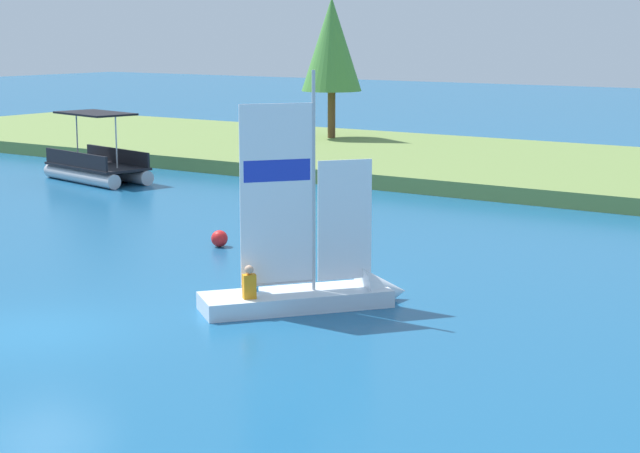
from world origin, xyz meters
name	(u,v)px	position (x,y,z in m)	size (l,w,h in m)	color
ground_plane	(39,332)	(0.00, 0.00, 0.00)	(200.00, 200.00, 0.00)	#195684
shore_bank	(567,170)	(0.00, 28.89, 0.30)	(80.00, 15.83, 0.61)	olive
shoreline_tree_left	(332,45)	(-14.27, 32.01, 5.44)	(3.14, 3.14, 7.27)	brown
sailboat	(329,288)	(3.73, 5.27, 0.40)	(3.96, 4.63, 5.77)	silver
pontoon_boat	(97,165)	(-15.52, 16.49, 0.67)	(5.35, 3.15, 2.86)	#B2B2B7
channel_buoy	(219,239)	(-2.62, 8.97, 0.24)	(0.49, 0.49, 0.49)	red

